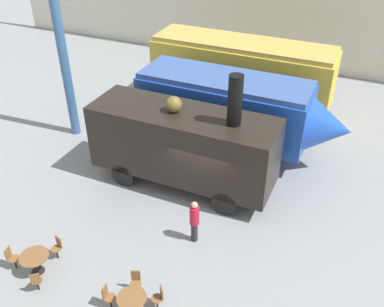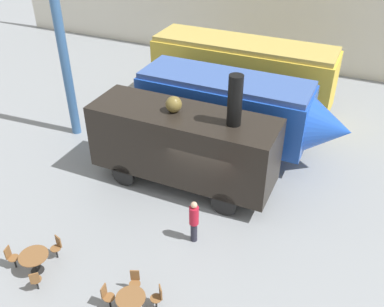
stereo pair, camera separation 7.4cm
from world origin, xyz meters
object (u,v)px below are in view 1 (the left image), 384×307
cafe_table_near (35,259)px  steam_locomotive (184,143)px  cafe_chair_0 (36,280)px  visitor_person (194,220)px  cafe_table_far (132,301)px  passenger_coach_vintage (242,70)px  streamlined_locomotive (238,108)px

cafe_table_near → steam_locomotive: bearing=69.1°
cafe_chair_0 → visitor_person: bearing=-84.3°
cafe_table_far → cafe_chair_0: (-3.16, -0.50, -0.09)m
passenger_coach_vintage → cafe_chair_0: 14.80m
passenger_coach_vintage → visitor_person: passenger_coach_vintage is taller
steam_locomotive → cafe_chair_0: size_ratio=8.64×
cafe_table_far → passenger_coach_vintage: bearing=95.9°
passenger_coach_vintage → cafe_table_near: size_ratio=9.98×
passenger_coach_vintage → streamlined_locomotive: 4.35m
passenger_coach_vintage → cafe_table_far: (1.44, -14.09, -1.62)m
steam_locomotive → cafe_table_far: bearing=-78.4°
cafe_table_near → cafe_chair_0: (0.58, -0.63, -0.08)m
cafe_table_near → streamlined_locomotive: bearing=70.3°
streamlined_locomotive → steam_locomotive: size_ratio=1.26×
streamlined_locomotive → cafe_chair_0: size_ratio=10.92×
cafe_table_far → visitor_person: bearing=83.2°
cafe_chair_0 → visitor_person: visitor_person is taller
streamlined_locomotive → steam_locomotive: bearing=-107.6°
cafe_table_near → cafe_chair_0: bearing=-47.1°
streamlined_locomotive → cafe_table_far: size_ratio=10.69×
streamlined_locomotive → cafe_table_near: size_ratio=9.86×
cafe_chair_0 → steam_locomotive: bearing=-57.7°
cafe_table_far → cafe_chair_0: size_ratio=1.02×
visitor_person → steam_locomotive: bearing=121.3°
cafe_table_near → cafe_table_far: 3.75m
cafe_table_near → visitor_person: (4.17, 3.45, 0.37)m
cafe_chair_0 → cafe_table_far: bearing=-123.9°
cafe_table_far → cafe_chair_0: cafe_chair_0 is taller
cafe_table_far → cafe_table_near: bearing=178.1°
cafe_chair_0 → visitor_person: size_ratio=0.49×
cafe_table_near → visitor_person: bearing=39.6°
cafe_table_far → visitor_person: size_ratio=0.51×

